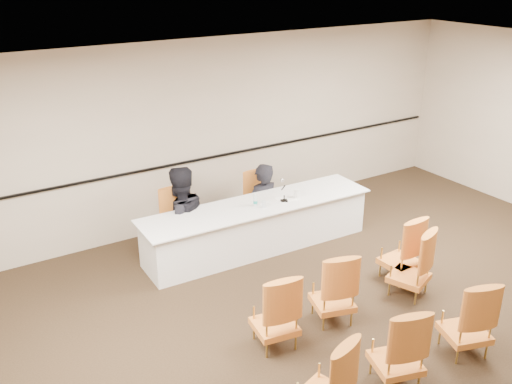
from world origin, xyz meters
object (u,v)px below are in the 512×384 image
Objects in this scene: aud_chair_back_left at (325,379)px; panelist_main_chair at (262,202)px; aud_chair_front_right at (411,262)px; coffee_cup at (297,194)px; panel_table at (258,226)px; aud_chair_front_left at (275,309)px; panelist_second at (180,225)px; panelist_main at (262,213)px; microphone at (284,192)px; aud_chair_extra at (401,247)px; water_bottle at (255,199)px; aud_chair_front_mid at (333,286)px; drinking_glass at (264,204)px; aud_chair_back_mid at (398,345)px; panelist_second_chair at (180,221)px; aud_chair_back_right at (467,316)px.

panelist_main_chair is at bearing 47.26° from aud_chair_back_left.
coffee_cup is at bearing 78.32° from aud_chair_front_right.
panel_table is 2.36m from aud_chair_front_left.
aud_chair_front_left is at bearing 84.86° from panelist_second.
coffee_cup is (0.21, -0.64, 0.52)m from panelist_main.
aud_chair_front_left is (-1.48, -1.97, -0.40)m from microphone.
aud_chair_extra reaches higher than panel_table.
panelist_main_chair is at bearing 49.31° from water_bottle.
aud_chair_front_mid is (-0.18, -2.04, -0.35)m from water_bottle.
aud_chair_front_left is (-1.72, -1.98, -0.32)m from coffee_cup.
aud_chair_front_left is (-0.08, -2.66, 0.07)m from panelist_second.
aud_chair_front_right is (0.97, -2.00, -0.30)m from drinking_glass.
panelist_main_chair is at bearing 180.00° from panelist_main.
aud_chair_back_left is (-1.35, -3.14, -0.30)m from drinking_glass.
aud_chair_extra is at bearing -54.84° from drinking_glass.
aud_chair_front_right is 1.78m from aud_chair_back_mid.
aud_chair_front_right is 0.40m from aud_chair_extra.
aud_chair_front_mid is 1.00× the size of aud_chair_back_mid.
panelist_second_chair and aud_chair_front_left have the same top height.
aud_chair_back_left is at bearing -152.39° from aud_chair_extra.
aud_chair_back_left is 1.00× the size of aud_chair_back_right.
panelist_main_chair is 2.44m from aud_chair_extra.
panelist_main is at bearing 174.84° from panelist_second.
water_bottle is 3.38m from aud_chair_back_right.
aud_chair_front_right is at bearing -76.32° from panelist_main_chair.
aud_chair_back_left is 1.96m from aud_chair_back_right.
panelist_second is at bearing 115.90° from aud_chair_back_mid.
aud_chair_front_left is 2.07m from aud_chair_front_right.
water_bottle is 0.22× the size of aud_chair_front_mid.
panelist_second is at bearing 104.80° from aud_chair_front_right.
aud_chair_back_left is at bearing -115.43° from aud_chair_front_mid.
aud_chair_front_mid is at bearing 99.52° from aud_chair_back_mid.
coffee_cup is (0.21, -0.64, 0.32)m from panelist_main_chair.
aud_chair_back_mid is (-0.78, -3.15, -0.40)m from microphone.
aud_chair_back_mid is (0.63, -3.85, 0.07)m from panelist_second.
aud_chair_back_mid reaches higher than water_bottle.
aud_chair_front_left is (-0.08, -2.66, 0.00)m from panelist_second_chair.
coffee_cup is at bearing -69.82° from panelist_main_chair.
aud_chair_back_right is (-0.00, -3.21, -0.32)m from coffee_cup.
aud_chair_back_right reaches higher than panel_table.
aud_chair_front_right is (0.56, -2.67, 0.20)m from panelist_main.
aud_chair_front_left is 0.86m from aud_chair_front_mid.
panelist_main_chair is at bearing 110.58° from microphone.
panelist_second is (-1.43, 0.04, 0.13)m from panelist_main.
aud_chair_extra is (1.16, -1.65, -0.30)m from drinking_glass.
aud_chair_back_left is (-0.32, -3.86, 0.07)m from panelist_second.
panelist_main_chair is 2.67m from aud_chair_front_mid.
aud_chair_back_left is at bearing -112.90° from panelist_main_chair.
panel_table is at bearing 100.01° from aud_chair_front_mid.
coffee_cup is 1.79m from aud_chair_extra.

